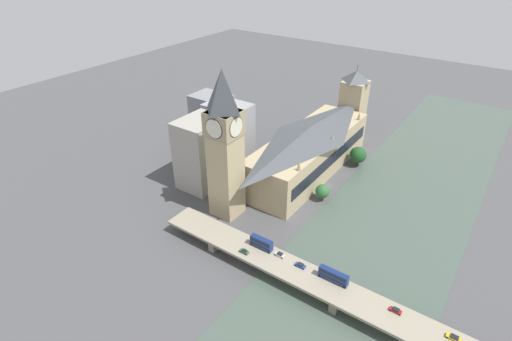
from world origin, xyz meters
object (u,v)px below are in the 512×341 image
road_bridge (340,294)px  car_southbound_lead (280,255)px  car_southbound_mid (244,251)px  clock_tower (225,143)px  double_decker_bus_rear (261,243)px  car_southbound_tail (454,338)px  car_northbound_mid (396,310)px  car_northbound_tail (300,265)px  victoria_tower (353,104)px  parliament_hall (309,149)px  double_decker_bus_lead (333,276)px

road_bridge → car_southbound_lead: bearing=-6.6°
car_southbound_mid → clock_tower: bearing=-40.9°
clock_tower → double_decker_bus_rear: bearing=150.9°
double_decker_bus_rear → car_southbound_mid: bearing=58.5°
car_southbound_lead → car_southbound_tail: car_southbound_lead is taller
road_bridge → car_northbound_mid: car_northbound_mid is taller
double_decker_bus_rear → car_northbound_tail: (-18.71, 0.40, -1.91)m
car_northbound_tail → car_northbound_mid: bearing=179.9°
road_bridge → car_northbound_mid: 19.67m
car_northbound_tail → car_southbound_mid: size_ratio=1.06×
double_decker_bus_rear → car_northbound_mid: size_ratio=2.47×
double_decker_bus_rear → car_southbound_lead: bearing=-179.2°
double_decker_bus_rear → victoria_tower: bearing=-81.9°
clock_tower → car_southbound_tail: (-107.62, 18.53, -31.00)m
double_decker_bus_rear → car_southbound_tail: 75.24m
victoria_tower → car_northbound_tail: 141.48m
car_southbound_mid → car_southbound_tail: size_ratio=0.86×
victoria_tower → car_southbound_tail: bearing=124.9°
clock_tower → road_bridge: clock_tower is taller
car_northbound_mid → parliament_hall: bearing=-45.4°
clock_tower → double_decker_bus_rear: size_ratio=7.03×
car_southbound_lead → car_southbound_mid: size_ratio=1.05×
car_northbound_tail → car_southbound_tail: car_northbound_tail is taller
double_decker_bus_lead → car_northbound_mid: 24.09m
parliament_hall → car_southbound_lead: 81.23m
parliament_hall → car_northbound_mid: parliament_hall is taller
parliament_hall → double_decker_bus_rear: size_ratio=9.32×
parliament_hall → car_southbound_lead: parliament_hall is taller
double_decker_bus_lead → car_southbound_tail: 42.94m
double_decker_bus_lead → double_decker_bus_rear: size_ratio=1.15×
clock_tower → car_southbound_mid: 48.70m
car_southbound_tail → clock_tower: bearing=-9.8°
road_bridge → car_southbound_mid: bearing=4.8°
victoria_tower → double_decker_bus_rear: (-19.29, 135.06, -13.01)m
car_southbound_mid → road_bridge: bearing=-175.2°
victoria_tower → road_bridge: 150.14m
car_northbound_tail → car_southbound_lead: size_ratio=1.01×
double_decker_bus_lead → car_southbound_tail: bearing=179.0°
parliament_hall → clock_tower: clock_tower is taller
car_northbound_mid → car_southbound_lead: 47.43m
victoria_tower → car_northbound_mid: bearing=119.2°
road_bridge → car_northbound_mid: bearing=-172.2°
victoria_tower → double_decker_bus_lead: 144.94m
road_bridge → double_decker_bus_rear: size_ratio=15.98×
parliament_hall → road_bridge: size_ratio=0.58×
double_decker_bus_rear → car_southbound_tail: bearing=179.6°
road_bridge → car_southbound_mid: size_ratio=40.85×
double_decker_bus_rear → car_southbound_mid: 7.96m
double_decker_bus_rear → car_southbound_lead: 9.09m
car_northbound_tail → car_southbound_mid: bearing=15.2°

